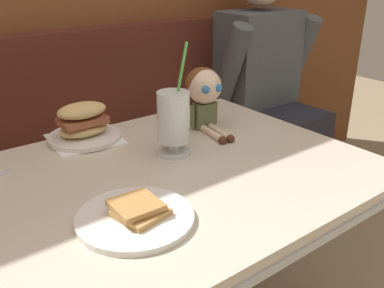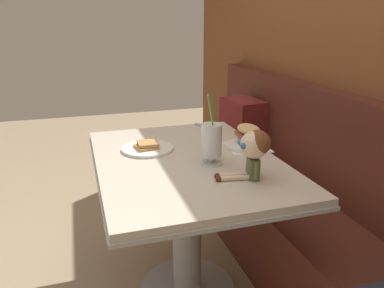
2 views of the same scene
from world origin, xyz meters
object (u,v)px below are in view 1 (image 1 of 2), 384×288
at_px(seated_doll, 204,90).
at_px(milkshake_glass, 174,120).
at_px(toast_plate, 136,216).
at_px(sandwich_plate, 83,125).
at_px(diner_patron, 263,73).

bearing_deg(seated_doll, milkshake_glass, -151.51).
bearing_deg(toast_plate, milkshake_glass, 41.39).
relative_size(sandwich_plate, seated_doll, 0.97).
bearing_deg(sandwich_plate, milkshake_glass, -57.77).
distance_m(toast_plate, milkshake_glass, 0.36).
distance_m(sandwich_plate, diner_patron, 1.06).
height_order(seated_doll, diner_patron, diner_patron).
bearing_deg(milkshake_glass, sandwich_plate, 122.23).
relative_size(milkshake_glass, diner_patron, 0.39).
relative_size(milkshake_glass, sandwich_plate, 1.43).
xyz_separation_m(toast_plate, sandwich_plate, (0.11, 0.48, 0.03)).
bearing_deg(milkshake_glass, diner_patron, 29.60).
height_order(milkshake_glass, seated_doll, milkshake_glass).
xyz_separation_m(milkshake_glass, sandwich_plate, (-0.16, 0.25, -0.06)).
relative_size(toast_plate, diner_patron, 0.31).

